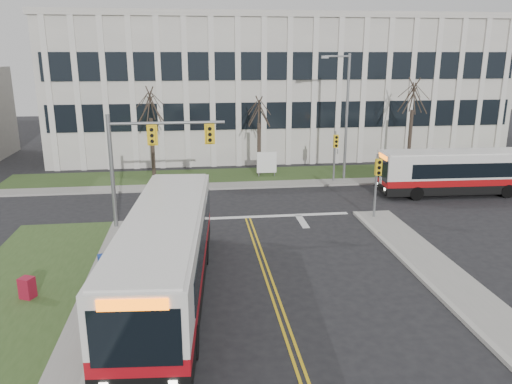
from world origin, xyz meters
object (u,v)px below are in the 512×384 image
object	(u,v)px
newspaper_box_red	(27,289)
streetlight	(345,110)
bus_main	(167,257)
directory_sign	(267,163)
bus_cross	(461,173)
newspaper_box_blue	(105,265)

from	to	relation	value
newspaper_box_red	streetlight	bearing A→B (deg)	68.73
streetlight	bus_main	size ratio (longest dim) A/B	0.72
directory_sign	newspaper_box_red	xyz separation A→B (m)	(-12.00, -18.30, -0.70)
streetlight	bus_cross	distance (m)	9.14
bus_main	newspaper_box_blue	bearing A→B (deg)	143.65
streetlight	directory_sign	xyz separation A→B (m)	(-5.53, 1.30, -4.02)
directory_sign	newspaper_box_blue	world-z (taller)	directory_sign
directory_sign	newspaper_box_blue	distance (m)	18.91
bus_main	bus_cross	distance (m)	22.65
bus_main	newspaper_box_red	bearing A→B (deg)	179.30
bus_cross	newspaper_box_blue	bearing A→B (deg)	-62.98
directory_sign	newspaper_box_blue	bearing A→B (deg)	-119.86
streetlight	bus_cross	xyz separation A→B (m)	(6.71, -4.95, -3.74)
bus_cross	newspaper_box_blue	xyz separation A→B (m)	(-21.65, -10.13, -0.98)
directory_sign	bus_cross	size ratio (longest dim) A/B	0.18
streetlight	newspaper_box_blue	distance (m)	21.75
newspaper_box_blue	newspaper_box_red	xyz separation A→B (m)	(-2.59, -1.91, 0.00)
streetlight	bus_main	distance (m)	21.58
streetlight	bus_main	world-z (taller)	streetlight
streetlight	directory_sign	world-z (taller)	streetlight
bus_cross	directory_sign	bearing A→B (deg)	-115.13
directory_sign	bus_main	bearing A→B (deg)	-109.46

